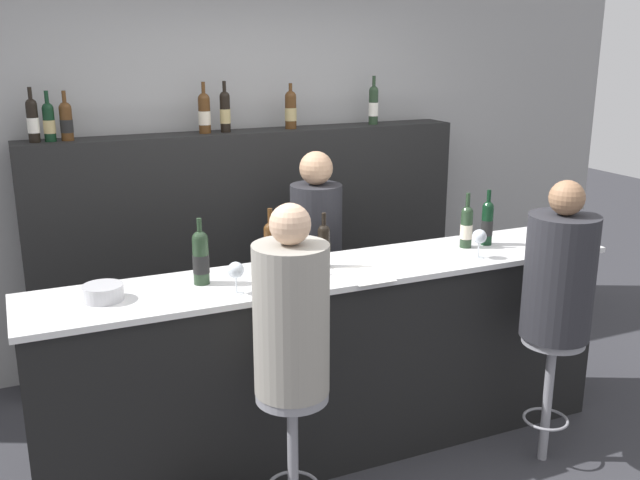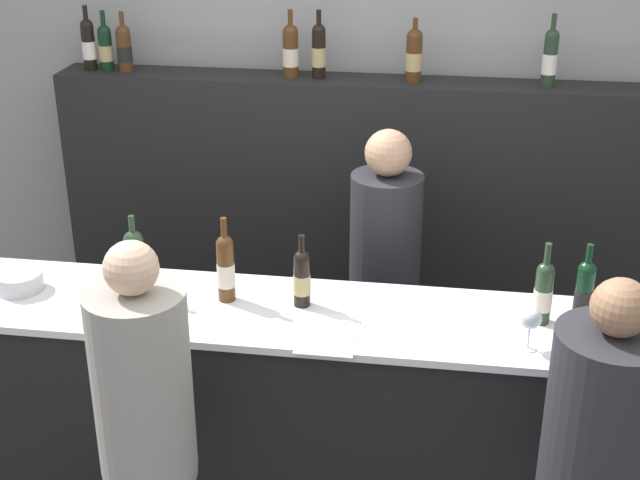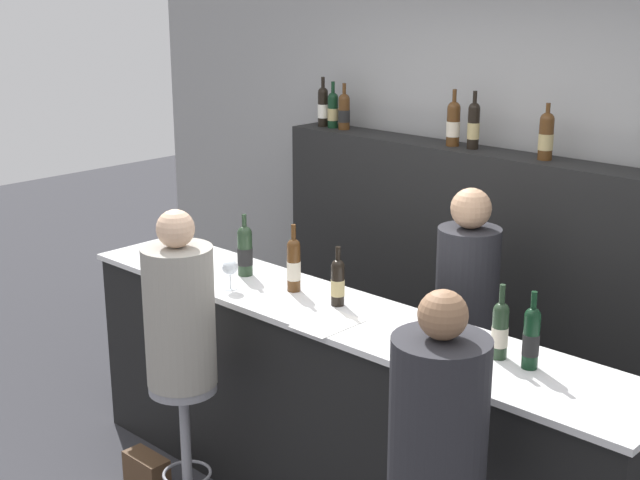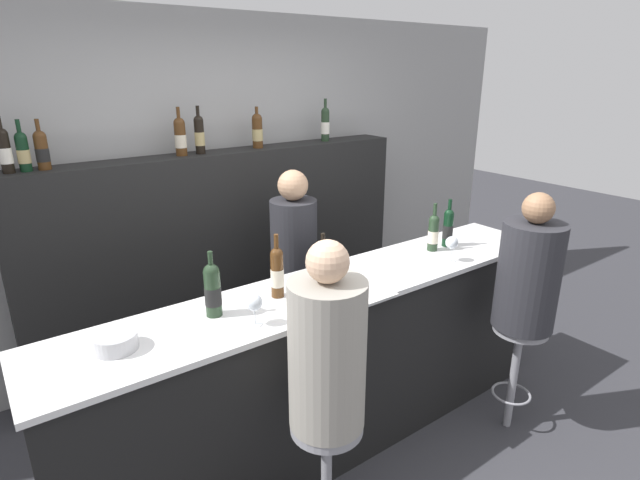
{
  "view_description": "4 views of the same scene",
  "coord_description": "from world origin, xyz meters",
  "px_view_note": "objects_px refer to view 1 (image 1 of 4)",
  "views": [
    {
      "loc": [
        -1.52,
        -2.94,
        2.22
      ],
      "look_at": [
        -0.13,
        0.18,
        1.25
      ],
      "focal_mm": 40.0,
      "sensor_mm": 36.0,
      "label": 1
    },
    {
      "loc": [
        0.47,
        -2.66,
        2.69
      ],
      "look_at": [
        0.04,
        0.25,
        1.37
      ],
      "focal_mm": 50.0,
      "sensor_mm": 36.0,
      "label": 2
    },
    {
      "loc": [
        2.64,
        -2.65,
        2.57
      ],
      "look_at": [
        -0.02,
        0.17,
        1.42
      ],
      "focal_mm": 50.0,
      "sensor_mm": 36.0,
      "label": 3
    },
    {
      "loc": [
        -1.57,
        -1.75,
        2.2
      ],
      "look_at": [
        -0.07,
        0.31,
        1.32
      ],
      "focal_mm": 28.0,
      "sensor_mm": 36.0,
      "label": 4
    }
  ],
  "objects_px": {
    "wine_bottle_backbar_2": "(66,121)",
    "wine_bottle_backbar_6": "(373,105)",
    "wine_bottle_backbar_3": "(204,113)",
    "bar_stool_left": "(292,426)",
    "wine_bottle_counter_2": "(324,245)",
    "wine_glass_1": "(479,237)",
    "wine_bottle_backbar_5": "(291,109)",
    "guest_seated_left": "(291,313)",
    "wine_bottle_counter_4": "(487,222)",
    "wine_bottle_backbar_4": "(225,111)",
    "wine_bottle_backbar_1": "(49,121)",
    "guest_seated_right": "(560,272)",
    "wine_bottle_counter_0": "(201,257)",
    "bar_stool_right": "(551,366)",
    "wine_bottle_backbar_0": "(33,120)",
    "wine_bottle_counter_3": "(466,226)",
    "metal_bowl": "(103,293)",
    "wine_glass_0": "(236,271)",
    "bartender": "(316,281)",
    "wine_bottle_counter_1": "(271,248)"
  },
  "relations": [
    {
      "from": "wine_bottle_counter_4",
      "to": "wine_bottle_backbar_4",
      "type": "height_order",
      "value": "wine_bottle_backbar_4"
    },
    {
      "from": "wine_bottle_backbar_3",
      "to": "wine_bottle_backbar_6",
      "type": "bearing_deg",
      "value": -0.0
    },
    {
      "from": "wine_bottle_counter_0",
      "to": "guest_seated_left",
      "type": "height_order",
      "value": "guest_seated_left"
    },
    {
      "from": "wine_bottle_counter_4",
      "to": "wine_bottle_backbar_4",
      "type": "relative_size",
      "value": 0.99
    },
    {
      "from": "wine_bottle_counter_2",
      "to": "wine_bottle_backbar_6",
      "type": "height_order",
      "value": "wine_bottle_backbar_6"
    },
    {
      "from": "wine_bottle_backbar_2",
      "to": "wine_bottle_backbar_6",
      "type": "xyz_separation_m",
      "value": [
        2.08,
        0.0,
        0.02
      ]
    },
    {
      "from": "wine_bottle_backbar_0",
      "to": "wine_bottle_backbar_4",
      "type": "xyz_separation_m",
      "value": [
        1.17,
        0.0,
        0.0
      ]
    },
    {
      "from": "wine_bottle_counter_2",
      "to": "wine_bottle_backbar_4",
      "type": "height_order",
      "value": "wine_bottle_backbar_4"
    },
    {
      "from": "wine_bottle_backbar_2",
      "to": "wine_bottle_backbar_1",
      "type": "bearing_deg",
      "value": 180.0
    },
    {
      "from": "wine_bottle_backbar_5",
      "to": "wine_glass_1",
      "type": "bearing_deg",
      "value": -71.21
    },
    {
      "from": "wine_bottle_counter_4",
      "to": "wine_bottle_backbar_2",
      "type": "relative_size",
      "value": 1.1
    },
    {
      "from": "wine_bottle_counter_4",
      "to": "guest_seated_left",
      "type": "bearing_deg",
      "value": -157.36
    },
    {
      "from": "wine_bottle_backbar_2",
      "to": "wine_bottle_backbar_4",
      "type": "height_order",
      "value": "wine_bottle_backbar_4"
    },
    {
      "from": "bar_stool_right",
      "to": "guest_seated_right",
      "type": "bearing_deg",
      "value": 0.0
    },
    {
      "from": "wine_bottle_backbar_2",
      "to": "bar_stool_right",
      "type": "distance_m",
      "value": 3.1
    },
    {
      "from": "wine_glass_0",
      "to": "metal_bowl",
      "type": "xyz_separation_m",
      "value": [
        -0.59,
        0.16,
        -0.07
      ]
    },
    {
      "from": "wine_bottle_backbar_2",
      "to": "bar_stool_right",
      "type": "xyz_separation_m",
      "value": [
        2.15,
        -1.89,
        -1.19
      ]
    },
    {
      "from": "guest_seated_left",
      "to": "wine_bottle_backbar_5",
      "type": "bearing_deg",
      "value": 68.04
    },
    {
      "from": "wine_bottle_backbar_1",
      "to": "wine_bottle_backbar_6",
      "type": "height_order",
      "value": "wine_bottle_backbar_6"
    },
    {
      "from": "wine_bottle_backbar_5",
      "to": "guest_seated_left",
      "type": "bearing_deg",
      "value": -111.96
    },
    {
      "from": "wine_bottle_counter_0",
      "to": "bar_stool_right",
      "type": "distance_m",
      "value": 1.91
    },
    {
      "from": "wine_bottle_backbar_3",
      "to": "metal_bowl",
      "type": "distance_m",
      "value": 1.71
    },
    {
      "from": "bar_stool_left",
      "to": "bar_stool_right",
      "type": "xyz_separation_m",
      "value": [
        1.47,
        0.0,
        0.0
      ]
    },
    {
      "from": "wine_bottle_backbar_2",
      "to": "wine_bottle_backbar_6",
      "type": "relative_size",
      "value": 0.87
    },
    {
      "from": "wine_bottle_counter_0",
      "to": "wine_bottle_backbar_5",
      "type": "distance_m",
      "value": 1.71
    },
    {
      "from": "wine_glass_1",
      "to": "wine_bottle_backbar_6",
      "type": "bearing_deg",
      "value": 84.99
    },
    {
      "from": "wine_bottle_backbar_4",
      "to": "wine_bottle_backbar_6",
      "type": "distance_m",
      "value": 1.09
    },
    {
      "from": "bartender",
      "to": "wine_bottle_backbar_1",
      "type": "bearing_deg",
      "value": 158.55
    },
    {
      "from": "wine_bottle_counter_3",
      "to": "wine_bottle_backbar_4",
      "type": "bearing_deg",
      "value": 128.63
    },
    {
      "from": "wine_bottle_backbar_3",
      "to": "bar_stool_left",
      "type": "distance_m",
      "value": 2.25
    },
    {
      "from": "wine_bottle_backbar_1",
      "to": "guest_seated_right",
      "type": "xyz_separation_m",
      "value": [
        2.25,
        -1.89,
        -0.67
      ]
    },
    {
      "from": "wine_bottle_backbar_5",
      "to": "wine_bottle_backbar_3",
      "type": "bearing_deg",
      "value": 180.0
    },
    {
      "from": "wine_bottle_backbar_0",
      "to": "guest_seated_left",
      "type": "xyz_separation_m",
      "value": [
        0.87,
        -1.89,
        -0.67
      ]
    },
    {
      "from": "wine_bottle_backbar_6",
      "to": "wine_bottle_counter_0",
      "type": "bearing_deg",
      "value": -141.74
    },
    {
      "from": "wine_glass_1",
      "to": "wine_bottle_backbar_0",
      "type": "bearing_deg",
      "value": 145.22
    },
    {
      "from": "wine_bottle_counter_0",
      "to": "wine_bottle_counter_1",
      "type": "bearing_deg",
      "value": 0.0
    },
    {
      "from": "wine_bottle_backbar_0",
      "to": "wine_bottle_backbar_4",
      "type": "relative_size",
      "value": 0.98
    },
    {
      "from": "wine_glass_0",
      "to": "wine_bottle_backbar_3",
      "type": "bearing_deg",
      "value": 79.38
    },
    {
      "from": "wine_bottle_counter_0",
      "to": "bar_stool_left",
      "type": "height_order",
      "value": "wine_bottle_counter_0"
    },
    {
      "from": "wine_glass_1",
      "to": "guest_seated_right",
      "type": "distance_m",
      "value": 0.47
    },
    {
      "from": "wine_bottle_counter_3",
      "to": "bar_stool_right",
      "type": "bearing_deg",
      "value": -76.87
    },
    {
      "from": "wine_glass_1",
      "to": "wine_bottle_backbar_4",
      "type": "bearing_deg",
      "value": 123.04
    },
    {
      "from": "bar_stool_right",
      "to": "guest_seated_right",
      "type": "distance_m",
      "value": 0.52
    },
    {
      "from": "wine_bottle_counter_2",
      "to": "wine_glass_1",
      "type": "relative_size",
      "value": 1.8
    },
    {
      "from": "wine_bottle_backbar_6",
      "to": "wine_bottle_backbar_3",
      "type": "bearing_deg",
      "value": 180.0
    },
    {
      "from": "guest_seated_left",
      "to": "wine_bottle_backbar_6",
      "type": "bearing_deg",
      "value": 53.56
    },
    {
      "from": "wine_bottle_backbar_2",
      "to": "metal_bowl",
      "type": "distance_m",
      "value": 1.47
    },
    {
      "from": "wine_bottle_backbar_0",
      "to": "wine_glass_1",
      "type": "xyz_separation_m",
      "value": [
        2.13,
        -1.48,
        -0.58
      ]
    },
    {
      "from": "wine_bottle_backbar_6",
      "to": "metal_bowl",
      "type": "height_order",
      "value": "wine_bottle_backbar_6"
    },
    {
      "from": "wine_bottle_counter_2",
      "to": "wine_bottle_backbar_3",
      "type": "xyz_separation_m",
      "value": [
        -0.27,
        1.28,
        0.58
      ]
    }
  ]
}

